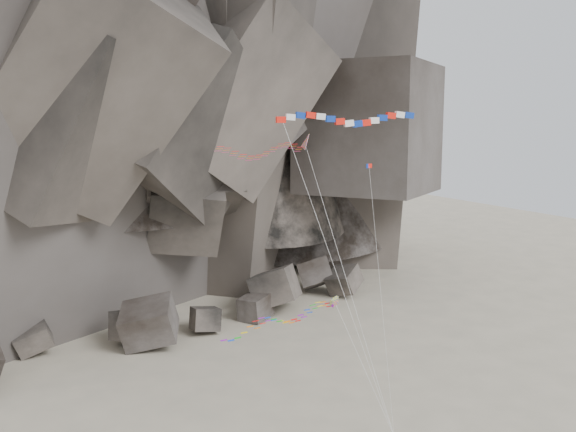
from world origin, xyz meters
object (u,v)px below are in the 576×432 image
delta_kite (258,150)px  banner_kite (347,120)px  pennant_kite (374,220)px  parafoil_kite (277,320)px

delta_kite → banner_kite: bearing=-20.9°
delta_kite → pennant_kite: bearing=-0.2°
delta_kite → parafoil_kite: (0.60, -1.91, -14.69)m
banner_kite → pennant_kite: size_ratio=1.20×
banner_kite → parafoil_kite: banner_kite is taller
banner_kite → pennant_kite: bearing=37.2°
banner_kite → parafoil_kite: bearing=168.9°
delta_kite → parafoil_kite: delta_kite is taller
delta_kite → pennant_kite: delta_kite is taller
pennant_kite → banner_kite: bearing=-160.4°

